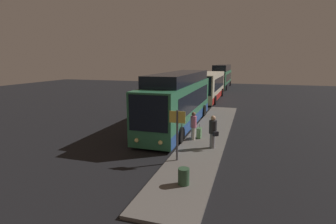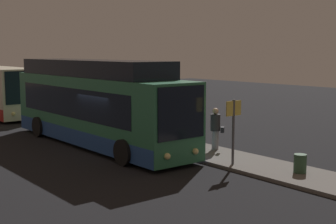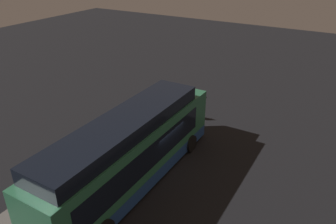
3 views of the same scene
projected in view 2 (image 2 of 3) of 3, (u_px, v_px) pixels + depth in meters
ground at (113, 152)px, 20.13m from camera, size 80.00×80.00×0.00m
platform at (164, 143)px, 21.88m from camera, size 20.00×2.43×0.13m
bus_lead at (95, 106)px, 21.55m from camera, size 12.20×2.74×3.93m
passenger_boarding at (216, 127)px, 19.98m from camera, size 0.68×0.64×1.79m
passenger_waiting at (174, 128)px, 20.08m from camera, size 0.59×0.44×1.69m
suitcase at (173, 139)px, 20.66m from camera, size 0.46×0.24×0.87m
sign_post at (233, 122)px, 17.28m from camera, size 0.10×0.76×2.43m
trash_bin at (300, 163)px, 16.21m from camera, size 0.44×0.44×0.65m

